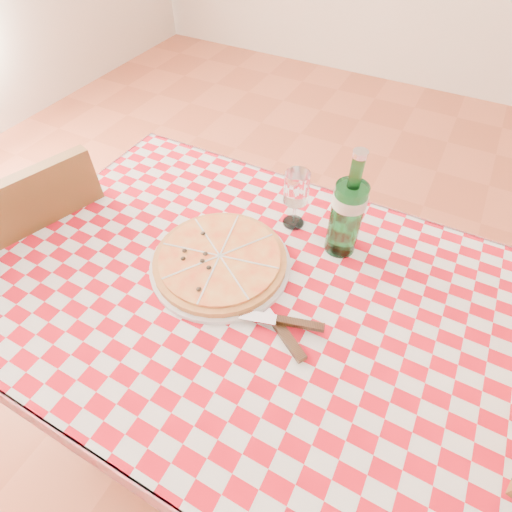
{
  "coord_description": "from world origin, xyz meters",
  "views": [
    {
      "loc": [
        0.28,
        -0.5,
        1.53
      ],
      "look_at": [
        -0.02,
        0.06,
        0.82
      ],
      "focal_mm": 28.0,
      "sensor_mm": 36.0,
      "label": 1
    }
  ],
  "objects_px": {
    "chair_far": "(50,263)",
    "water_bottle": "(349,205)",
    "wine_glass": "(295,200)",
    "dining_table": "(252,315)",
    "pizza_plate": "(220,259)"
  },
  "relations": [
    {
      "from": "water_bottle",
      "to": "wine_glass",
      "type": "relative_size",
      "value": 1.75
    },
    {
      "from": "pizza_plate",
      "to": "water_bottle",
      "type": "xyz_separation_m",
      "value": [
        0.24,
        0.2,
        0.12
      ]
    },
    {
      "from": "chair_far",
      "to": "pizza_plate",
      "type": "relative_size",
      "value": 2.6
    },
    {
      "from": "water_bottle",
      "to": "pizza_plate",
      "type": "bearing_deg",
      "value": -140.68
    },
    {
      "from": "pizza_plate",
      "to": "wine_glass",
      "type": "distance_m",
      "value": 0.26
    },
    {
      "from": "dining_table",
      "to": "wine_glass",
      "type": "xyz_separation_m",
      "value": [
        -0.01,
        0.26,
        0.18
      ]
    },
    {
      "from": "wine_glass",
      "to": "chair_far",
      "type": "bearing_deg",
      "value": -155.96
    },
    {
      "from": "dining_table",
      "to": "pizza_plate",
      "type": "bearing_deg",
      "value": 161.15
    },
    {
      "from": "chair_far",
      "to": "water_bottle",
      "type": "distance_m",
      "value": 0.99
    },
    {
      "from": "dining_table",
      "to": "pizza_plate",
      "type": "xyz_separation_m",
      "value": [
        -0.11,
        0.04,
        0.12
      ]
    },
    {
      "from": "chair_far",
      "to": "dining_table",
      "type": "bearing_deg",
      "value": -158.5
    },
    {
      "from": "chair_far",
      "to": "pizza_plate",
      "type": "xyz_separation_m",
      "value": [
        0.62,
        0.09,
        0.25
      ]
    },
    {
      "from": "wine_glass",
      "to": "dining_table",
      "type": "bearing_deg",
      "value": -87.61
    },
    {
      "from": "pizza_plate",
      "to": "water_bottle",
      "type": "height_order",
      "value": "water_bottle"
    },
    {
      "from": "dining_table",
      "to": "wine_glass",
      "type": "distance_m",
      "value": 0.32
    }
  ]
}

